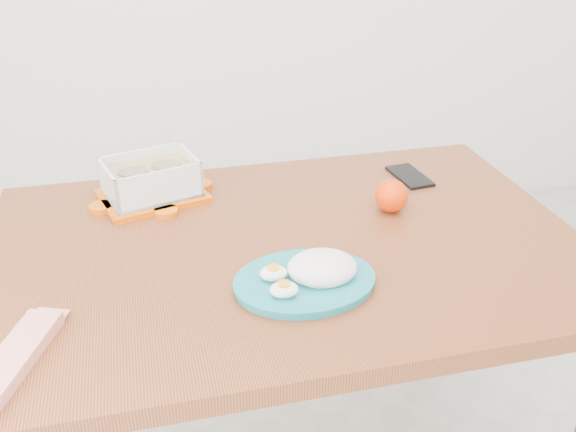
{
  "coord_description": "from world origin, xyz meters",
  "views": [
    {
      "loc": [
        -0.27,
        -0.98,
        1.42
      ],
      "look_at": [
        -0.11,
        0.14,
        0.81
      ],
      "focal_mm": 40.0,
      "sensor_mm": 36.0,
      "label": 1
    }
  ],
  "objects": [
    {
      "name": "candy_bar",
      "position": [
        -0.58,
        -0.18,
        0.76
      ],
      "size": [
        0.12,
        0.25,
        0.02
      ],
      "primitive_type": "cube",
      "rotation": [
        0.0,
        0.0,
        1.29
      ],
      "color": "red",
      "rests_on": "dining_table"
    },
    {
      "name": "rice_plate",
      "position": [
        -0.09,
        -0.02,
        0.77
      ],
      "size": [
        0.29,
        0.29,
        0.07
      ],
      "rotation": [
        0.0,
        0.0,
        0.13
      ],
      "color": "teal",
      "rests_on": "dining_table"
    },
    {
      "name": "smartphone",
      "position": [
        0.23,
        0.41,
        0.75
      ],
      "size": [
        0.09,
        0.15,
        0.01
      ],
      "primitive_type": "cube",
      "rotation": [
        0.0,
        0.0,
        0.2
      ],
      "color": "black",
      "rests_on": "dining_table"
    },
    {
      "name": "dining_table",
      "position": [
        -0.11,
        0.14,
        0.65
      ],
      "size": [
        1.29,
        0.92,
        0.75
      ],
      "rotation": [
        0.0,
        0.0,
        0.1
      ],
      "color": "brown",
      "rests_on": "ground"
    },
    {
      "name": "food_container",
      "position": [
        -0.39,
        0.38,
        0.8
      ],
      "size": [
        0.28,
        0.24,
        0.1
      ],
      "rotation": [
        0.0,
        0.0,
        0.37
      ],
      "color": "#E65C06",
      "rests_on": "dining_table"
    },
    {
      "name": "orange_fruit",
      "position": [
        0.14,
        0.24,
        0.79
      ],
      "size": [
        0.07,
        0.07,
        0.07
      ],
      "primitive_type": "sphere",
      "color": "#FF3E05",
      "rests_on": "dining_table"
    }
  ]
}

